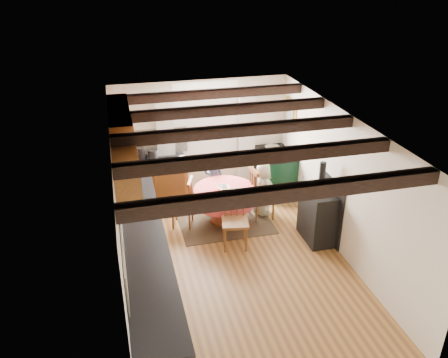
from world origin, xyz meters
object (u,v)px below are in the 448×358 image
object	(u,v)px
chair_right	(262,193)
dining_table	(225,205)
cup	(224,188)
chair_left	(182,203)
chair_near	(235,220)
child_right	(262,189)
child_far	(214,179)
aga_range	(275,172)
cast_iron_stove	(319,202)

from	to	relation	value
chair_right	dining_table	bearing A→B (deg)	86.02
cup	chair_left	bearing A→B (deg)	170.11
chair_right	chair_near	bearing A→B (deg)	134.04
chair_near	child_right	size ratio (longest dim) A/B	0.97
child_far	child_right	bearing A→B (deg)	157.69
chair_left	aga_range	distance (m)	2.30
aga_range	cup	world-z (taller)	aga_range
dining_table	chair_near	bearing A→B (deg)	-92.03
chair_near	chair_left	bearing A→B (deg)	140.49
dining_table	cast_iron_stove	bearing A→B (deg)	-34.07
child_far	aga_range	bearing A→B (deg)	-156.78
chair_left	cast_iron_stove	bearing A→B (deg)	84.28
child_far	child_right	xyz separation A→B (m)	(0.82, -0.63, 0.00)
chair_left	chair_right	bearing A→B (deg)	106.82
chair_near	child_right	bearing A→B (deg)	60.64
chair_right	cup	bearing A→B (deg)	91.15
child_far	cast_iron_stove	bearing A→B (deg)	145.72
dining_table	cast_iron_stove	world-z (taller)	cast_iron_stove
aga_range	cast_iron_stove	world-z (taller)	cast_iron_stove
chair_near	child_far	bearing A→B (deg)	100.65
chair_near	dining_table	bearing A→B (deg)	98.52
dining_table	chair_left	size ratio (longest dim) A/B	1.21
cup	child_right	bearing A→B (deg)	13.49
aga_range	cup	bearing A→B (deg)	-143.23
chair_right	cast_iron_stove	distance (m)	1.23
chair_left	chair_near	bearing A→B (deg)	59.21
dining_table	child_far	size ratio (longest dim) A/B	1.08
chair_near	aga_range	bearing A→B (deg)	63.30
aga_range	dining_table	bearing A→B (deg)	-144.66
chair_near	cup	size ratio (longest dim) A/B	9.48
dining_table	child_right	size ratio (longest dim) A/B	1.07
chair_left	cup	bearing A→B (deg)	99.37
aga_range	child_far	bearing A→B (deg)	-172.04
cast_iron_stove	child_far	world-z (taller)	cast_iron_stove
chair_near	chair_left	world-z (taller)	chair_near
chair_near	cast_iron_stove	distance (m)	1.50
cast_iron_stove	child_far	size ratio (longest dim) A/B	1.39
chair_near	child_far	size ratio (longest dim) A/B	0.97
chair_left	cup	distance (m)	0.83
chair_right	aga_range	bearing A→B (deg)	-36.76
cup	aga_range	bearing A→B (deg)	36.77
chair_left	aga_range	world-z (taller)	chair_left
dining_table	chair_near	world-z (taller)	chair_near
chair_right	cup	xyz separation A→B (m)	(-0.75, -0.07, 0.23)
child_far	cup	world-z (taller)	child_far
child_far	chair_right	bearing A→B (deg)	150.67
chair_near	child_right	world-z (taller)	child_right
aga_range	cup	size ratio (longest dim) A/B	9.13
aga_range	child_far	world-z (taller)	child_far
dining_table	child_far	xyz separation A→B (m)	(-0.03, 0.75, 0.19)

